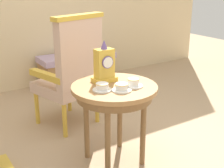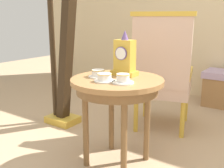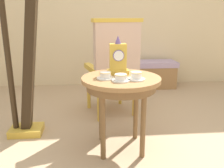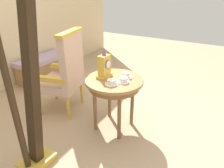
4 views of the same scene
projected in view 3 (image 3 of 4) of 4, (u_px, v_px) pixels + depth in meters
ground_plane at (130, 149)px, 2.18m from camera, size 10.00×10.00×0.00m
wall_back at (110, 1)px, 3.96m from camera, size 6.00×0.10×2.80m
side_table at (121, 86)px, 2.04m from camera, size 0.67×0.67×0.67m
teacup_left at (105, 76)px, 1.96m from camera, size 0.14×0.14×0.06m
teacup_right at (121, 78)px, 1.89m from camera, size 0.15×0.15×0.06m
teacup_center at (136, 76)px, 1.93m from camera, size 0.15×0.15×0.06m
mantel_clock at (118, 59)px, 2.10m from camera, size 0.19×0.11×0.34m
armchair at (114, 67)px, 2.78m from camera, size 0.66×0.66×1.14m
harp at (23, 65)px, 2.28m from camera, size 0.40×0.24×1.78m
window_bench at (144, 74)px, 4.03m from camera, size 1.06×0.40×0.44m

